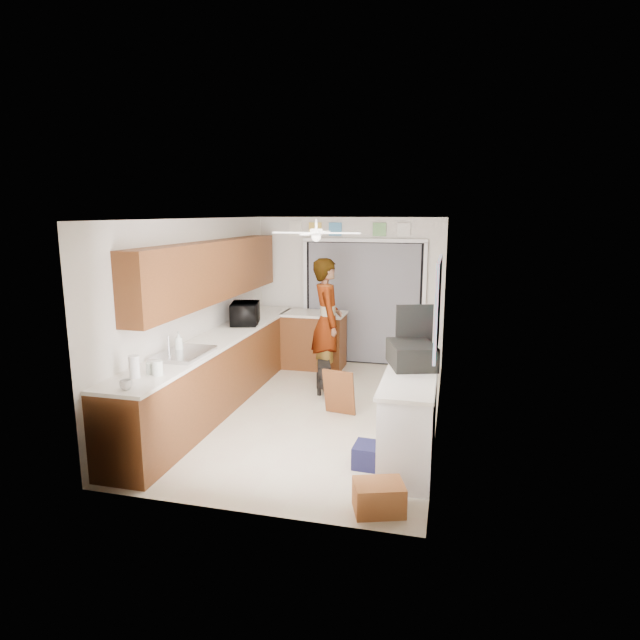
# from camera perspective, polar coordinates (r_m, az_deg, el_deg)

# --- Properties ---
(floor) EXTENTS (5.00, 5.00, 0.00)m
(floor) POSITION_cam_1_polar(r_m,az_deg,el_deg) (7.16, -0.78, -9.68)
(floor) COLOR beige
(floor) RESTS_ON ground
(ceiling) EXTENTS (5.00, 5.00, 0.00)m
(ceiling) POSITION_cam_1_polar(r_m,az_deg,el_deg) (6.68, -0.84, 10.75)
(ceiling) COLOR white
(ceiling) RESTS_ON ground
(wall_back) EXTENTS (3.20, 0.00, 3.20)m
(wall_back) POSITION_cam_1_polar(r_m,az_deg,el_deg) (9.22, 3.16, 3.11)
(wall_back) COLOR silver
(wall_back) RESTS_ON ground
(wall_front) EXTENTS (3.20, 0.00, 3.20)m
(wall_front) POSITION_cam_1_polar(r_m,az_deg,el_deg) (4.51, -8.98, -5.82)
(wall_front) COLOR silver
(wall_front) RESTS_ON ground
(wall_left) EXTENTS (0.00, 5.00, 5.00)m
(wall_left) POSITION_cam_1_polar(r_m,az_deg,el_deg) (7.38, -12.92, 0.76)
(wall_left) COLOR silver
(wall_left) RESTS_ON ground
(wall_right) EXTENTS (0.00, 5.00, 5.00)m
(wall_right) POSITION_cam_1_polar(r_m,az_deg,el_deg) (6.60, 12.75, -0.48)
(wall_right) COLOR silver
(wall_right) RESTS_ON ground
(left_base_cabinets) EXTENTS (0.60, 4.80, 0.90)m
(left_base_cabinets) POSITION_cam_1_polar(r_m,az_deg,el_deg) (7.44, -10.57, -5.41)
(left_base_cabinets) COLOR brown
(left_base_cabinets) RESTS_ON floor
(left_countertop) EXTENTS (0.62, 4.80, 0.04)m
(left_countertop) POSITION_cam_1_polar(r_m,az_deg,el_deg) (7.31, -10.63, -1.89)
(left_countertop) COLOR white
(left_countertop) RESTS_ON left_base_cabinets
(upper_cabinets) EXTENTS (0.32, 4.00, 0.80)m
(upper_cabinets) POSITION_cam_1_polar(r_m,az_deg,el_deg) (7.41, -11.30, 5.17)
(upper_cabinets) COLOR brown
(upper_cabinets) RESTS_ON wall_left
(sink_basin) EXTENTS (0.50, 0.76, 0.06)m
(sink_basin) POSITION_cam_1_polar(r_m,az_deg,el_deg) (6.44, -14.33, -3.54)
(sink_basin) COLOR silver
(sink_basin) RESTS_ON left_countertop
(faucet) EXTENTS (0.03, 0.03, 0.22)m
(faucet) POSITION_cam_1_polar(r_m,az_deg,el_deg) (6.50, -15.85, -2.60)
(faucet) COLOR silver
(faucet) RESTS_ON left_countertop
(peninsula_base) EXTENTS (1.00, 0.60, 0.90)m
(peninsula_base) POSITION_cam_1_polar(r_m,az_deg,el_deg) (9.00, -0.63, -2.27)
(peninsula_base) COLOR brown
(peninsula_base) RESTS_ON floor
(peninsula_top) EXTENTS (1.04, 0.64, 0.04)m
(peninsula_top) POSITION_cam_1_polar(r_m,az_deg,el_deg) (8.90, -0.64, 0.67)
(peninsula_top) COLOR white
(peninsula_top) RESTS_ON peninsula_base
(back_opening_recess) EXTENTS (2.00, 0.06, 2.10)m
(back_opening_recess) POSITION_cam_1_polar(r_m,az_deg,el_deg) (9.18, 4.64, 1.79)
(back_opening_recess) COLOR black
(back_opening_recess) RESTS_ON wall_back
(curtain_panel) EXTENTS (1.90, 0.03, 2.05)m
(curtain_panel) POSITION_cam_1_polar(r_m,az_deg,el_deg) (9.14, 4.60, 1.75)
(curtain_panel) COLOR gray
(curtain_panel) RESTS_ON wall_back
(door_trim_left) EXTENTS (0.06, 0.04, 2.10)m
(door_trim_left) POSITION_cam_1_polar(r_m,az_deg,el_deg) (9.36, -1.56, 2.02)
(door_trim_left) COLOR white
(door_trim_left) RESTS_ON wall_back
(door_trim_right) EXTENTS (0.06, 0.04, 2.10)m
(door_trim_right) POSITION_cam_1_polar(r_m,az_deg,el_deg) (9.04, 11.00, 1.47)
(door_trim_right) COLOR white
(door_trim_right) RESTS_ON wall_back
(door_trim_head) EXTENTS (2.10, 0.04, 0.06)m
(door_trim_head) POSITION_cam_1_polar(r_m,az_deg,el_deg) (9.03, 4.72, 8.47)
(door_trim_head) COLOR white
(door_trim_head) RESTS_ON wall_back
(header_frame_0) EXTENTS (0.22, 0.02, 0.22)m
(header_frame_0) POSITION_cam_1_polar(r_m,az_deg,el_deg) (9.23, -0.52, 9.68)
(header_frame_0) COLOR #F8CF52
(header_frame_0) RESTS_ON wall_back
(header_frame_1) EXTENTS (0.22, 0.02, 0.22)m
(header_frame_1) POSITION_cam_1_polar(r_m,az_deg,el_deg) (9.15, 1.63, 9.66)
(header_frame_1) COLOR #4B95C8
(header_frame_1) RESTS_ON wall_back
(header_frame_3) EXTENTS (0.22, 0.02, 0.22)m
(header_frame_3) POSITION_cam_1_polar(r_m,az_deg,el_deg) (9.02, 6.36, 9.58)
(header_frame_3) COLOR #6CAA61
(header_frame_3) RESTS_ON wall_back
(header_frame_4) EXTENTS (0.22, 0.02, 0.22)m
(header_frame_4) POSITION_cam_1_polar(r_m,az_deg,el_deg) (8.97, 8.93, 9.50)
(header_frame_4) COLOR silver
(header_frame_4) RESTS_ON wall_back
(route66_sign) EXTENTS (0.22, 0.02, 0.26)m
(route66_sign) POSITION_cam_1_polar(r_m,az_deg,el_deg) (9.32, -2.63, 9.69)
(route66_sign) COLOR silver
(route66_sign) RESTS_ON wall_back
(right_counter_base) EXTENTS (0.50, 1.40, 0.90)m
(right_counter_base) POSITION_cam_1_polar(r_m,az_deg,el_deg) (5.68, 9.52, -10.72)
(right_counter_base) COLOR white
(right_counter_base) RESTS_ON floor
(right_counter_top) EXTENTS (0.54, 1.44, 0.04)m
(right_counter_top) POSITION_cam_1_polar(r_m,az_deg,el_deg) (5.53, 9.57, -6.19)
(right_counter_top) COLOR white
(right_counter_top) RESTS_ON right_counter_base
(abstract_painting) EXTENTS (0.03, 1.15, 0.95)m
(abstract_painting) POSITION_cam_1_polar(r_m,az_deg,el_deg) (5.54, 12.46, 1.52)
(abstract_painting) COLOR #E05287
(abstract_painting) RESTS_ON wall_right
(ceiling_fan) EXTENTS (1.14, 1.14, 0.24)m
(ceiling_fan) POSITION_cam_1_polar(r_m,az_deg,el_deg) (6.88, -0.41, 9.27)
(ceiling_fan) COLOR white
(ceiling_fan) RESTS_ON ceiling
(microwave) EXTENTS (0.54, 0.67, 0.32)m
(microwave) POSITION_cam_1_polar(r_m,az_deg,el_deg) (8.03, -7.98, 0.70)
(microwave) COLOR black
(microwave) RESTS_ON left_countertop
(soap_bottle) EXTENTS (0.13, 0.13, 0.26)m
(soap_bottle) POSITION_cam_1_polar(r_m,az_deg,el_deg) (6.54, -14.83, -2.30)
(soap_bottle) COLOR silver
(soap_bottle) RESTS_ON left_countertop
(cup) EXTENTS (0.14, 0.14, 0.09)m
(cup) POSITION_cam_1_polar(r_m,az_deg,el_deg) (5.37, -20.01, -6.51)
(cup) COLOR white
(cup) RESTS_ON left_countertop
(jar_a) EXTENTS (0.14, 0.14, 0.15)m
(jar_a) POSITION_cam_1_polar(r_m,az_deg,el_deg) (5.72, -16.95, -4.94)
(jar_a) COLOR silver
(jar_a) RESTS_ON left_countertop
(jar_b) EXTENTS (0.09, 0.09, 0.12)m
(jar_b) POSITION_cam_1_polar(r_m,az_deg,el_deg) (5.80, -17.67, -4.92)
(jar_b) COLOR silver
(jar_b) RESTS_ON left_countertop
(paper_towel_roll) EXTENTS (0.13, 0.13, 0.23)m
(paper_towel_roll) POSITION_cam_1_polar(r_m,az_deg,el_deg) (5.69, -19.21, -4.74)
(paper_towel_roll) COLOR white
(paper_towel_roll) RESTS_ON left_countertop
(suitcase) EXTENTS (0.61, 0.71, 0.26)m
(suitcase) POSITION_cam_1_polar(r_m,az_deg,el_deg) (5.86, 9.73, -3.66)
(suitcase) COLOR black
(suitcase) RESTS_ON right_counter_top
(suitcase_rim) EXTENTS (0.60, 0.69, 0.02)m
(suitcase_rim) POSITION_cam_1_polar(r_m,az_deg,el_deg) (5.89, 9.70, -4.69)
(suitcase_rim) COLOR yellow
(suitcase_rim) RESTS_ON suitcase
(suitcase_lid) EXTENTS (0.41, 0.16, 0.50)m
(suitcase_lid) POSITION_cam_1_polar(r_m,az_deg,el_deg) (6.09, 10.02, -0.69)
(suitcase_lid) COLOR black
(suitcase_lid) RESTS_ON suitcase
(cardboard_box) EXTENTS (0.51, 0.44, 0.27)m
(cardboard_box) POSITION_cam_1_polar(r_m,az_deg,el_deg) (4.94, 6.29, -18.28)
(cardboard_box) COLOR #B76539
(cardboard_box) RESTS_ON floor
(navy_crate) EXTENTS (0.40, 0.34, 0.23)m
(navy_crate) POSITION_cam_1_polar(r_m,az_deg,el_deg) (5.70, 5.64, -14.22)
(navy_crate) COLOR #151534
(navy_crate) RESTS_ON floor
(cabinet_door_panel) EXTENTS (0.43, 0.23, 0.61)m
(cabinet_door_panel) POSITION_cam_1_polar(r_m,az_deg,el_deg) (6.93, 2.05, -7.72)
(cabinet_door_panel) COLOR brown
(cabinet_door_panel) RESTS_ON floor
(man) EXTENTS (0.68, 0.82, 1.92)m
(man) POSITION_cam_1_polar(r_m,az_deg,el_deg) (8.05, 0.76, -0.18)
(man) COLOR white
(man) RESTS_ON floor
(dog) EXTENTS (0.42, 0.67, 0.49)m
(dog) POSITION_cam_1_polar(r_m,az_deg,el_deg) (7.82, 0.43, -5.97)
(dog) COLOR black
(dog) RESTS_ON floor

